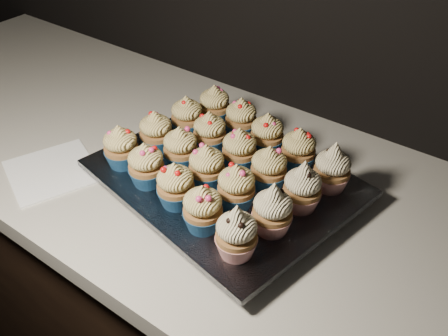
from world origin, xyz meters
name	(u,v)px	position (x,y,z in m)	size (l,w,h in m)	color
worktop	(316,228)	(0.00, 1.70, 0.88)	(2.44, 0.64, 0.04)	silver
napkin	(52,171)	(-0.47, 1.52, 0.90)	(0.16, 0.16, 0.00)	white
baking_tray	(224,185)	(-0.17, 1.67, 0.91)	(0.40, 0.31, 0.02)	black
foil_lining	(224,178)	(-0.17, 1.67, 0.93)	(0.44, 0.34, 0.01)	silver
cupcake_0	(121,147)	(-0.34, 1.59, 0.97)	(0.06, 0.06, 0.08)	#1C5084
cupcake_1	(146,165)	(-0.27, 1.57, 0.97)	(0.06, 0.06, 0.08)	#1C5084
cupcake_2	(176,186)	(-0.19, 1.56, 0.97)	(0.06, 0.06, 0.08)	#1C5084
cupcake_3	(203,209)	(-0.12, 1.54, 0.97)	(0.06, 0.06, 0.08)	#1C5084
cupcake_4	(237,233)	(-0.05, 1.53, 0.97)	(0.06, 0.06, 0.10)	#A31B16
cupcake_5	(156,132)	(-0.33, 1.66, 0.97)	(0.06, 0.06, 0.08)	#1C5084
cupcake_6	(180,148)	(-0.25, 1.65, 0.97)	(0.06, 0.06, 0.08)	#1C5084
cupcake_7	(207,167)	(-0.18, 1.63, 0.97)	(0.06, 0.06, 0.08)	#1C5084
cupcake_8	(236,187)	(-0.11, 1.62, 0.97)	(0.06, 0.06, 0.08)	#1C5084
cupcake_9	(273,211)	(-0.03, 1.60, 0.97)	(0.06, 0.06, 0.10)	#A31B16
cupcake_10	(187,117)	(-0.31, 1.74, 0.97)	(0.06, 0.06, 0.08)	#1C5084
cupcake_11	(210,133)	(-0.24, 1.72, 0.97)	(0.06, 0.06, 0.08)	#1C5084
cupcake_12	(239,150)	(-0.17, 1.71, 0.97)	(0.06, 0.06, 0.08)	#1C5084
cupcake_13	(269,169)	(-0.10, 1.69, 0.97)	(0.06, 0.06, 0.08)	#1C5084
cupcake_14	(302,188)	(-0.02, 1.68, 0.97)	(0.06, 0.06, 0.10)	#A31B16
cupcake_15	(215,105)	(-0.30, 1.80, 0.97)	(0.06, 0.06, 0.08)	#1C5084
cupcake_16	(241,119)	(-0.22, 1.79, 0.97)	(0.06, 0.06, 0.08)	#1C5084
cupcake_17	(267,134)	(-0.15, 1.78, 0.97)	(0.06, 0.06, 0.08)	#1C5084
cupcake_18	(298,150)	(-0.08, 1.77, 0.97)	(0.06, 0.06, 0.08)	#1C5084
cupcake_19	(332,169)	(-0.01, 1.75, 0.97)	(0.06, 0.06, 0.10)	#A31B16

